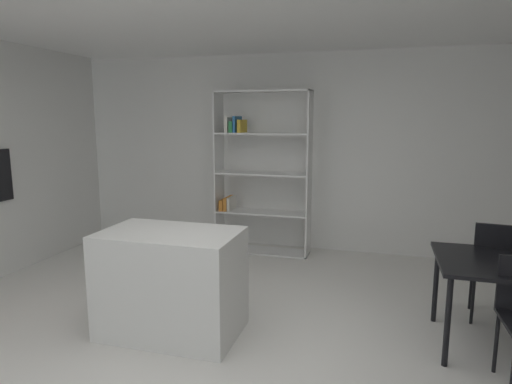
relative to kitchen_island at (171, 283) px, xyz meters
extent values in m
plane|color=silver|center=(0.47, -0.30, -0.45)|extent=(10.09, 10.09, 0.00)
cube|color=white|center=(0.47, 2.84, 0.91)|extent=(7.32, 0.06, 2.71)
cube|color=silver|center=(0.00, 0.00, 0.00)|extent=(1.16, 0.72, 0.90)
cube|color=white|center=(-0.49, 2.46, 0.65)|extent=(0.02, 0.37, 2.19)
cube|color=white|center=(0.77, 2.46, 0.65)|extent=(0.02, 0.37, 2.19)
cube|color=white|center=(0.14, 2.46, 1.73)|extent=(1.29, 0.37, 0.02)
cube|color=white|center=(0.14, 2.46, -0.44)|extent=(1.29, 0.37, 0.02)
cube|color=white|center=(0.14, 2.46, 0.11)|extent=(1.24, 0.37, 0.02)
cube|color=white|center=(0.14, 2.46, 0.65)|extent=(1.24, 0.37, 0.02)
cube|color=white|center=(0.14, 2.46, 1.19)|extent=(1.24, 0.37, 0.02)
cube|color=orange|center=(-0.42, 2.46, 0.19)|extent=(0.05, 0.31, 0.15)
cube|color=orange|center=(-0.36, 2.46, 0.21)|extent=(0.04, 0.31, 0.18)
cube|color=silver|center=(-0.31, 2.46, 0.22)|extent=(0.04, 0.31, 0.19)
cube|color=silver|center=(-0.33, 2.46, 1.30)|extent=(0.04, 0.31, 0.20)
cube|color=#338E4C|center=(-0.26, 2.46, 1.27)|extent=(0.05, 0.31, 0.15)
cube|color=#2D6BAD|center=(-0.21, 2.46, 1.31)|extent=(0.03, 0.31, 0.22)
cube|color=gold|center=(-0.15, 2.46, 1.28)|extent=(0.05, 0.31, 0.17)
cylinder|color=black|center=(2.20, 0.08, -0.10)|extent=(0.04, 0.04, 0.70)
cylinder|color=black|center=(2.20, 0.85, -0.10)|extent=(0.04, 0.04, 0.70)
cube|color=black|center=(2.74, 1.03, 0.02)|extent=(0.50, 0.46, 0.03)
cube|color=black|center=(2.72, 0.84, 0.26)|extent=(0.45, 0.09, 0.45)
cylinder|color=black|center=(2.57, 1.22, -0.22)|extent=(0.03, 0.03, 0.46)
cylinder|color=black|center=(2.53, 0.88, -0.22)|extent=(0.03, 0.03, 0.46)
cylinder|color=black|center=(2.54, 0.09, -0.21)|extent=(0.03, 0.03, 0.47)
camera|label=1|loc=(1.68, -3.22, 1.39)|focal=30.69mm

